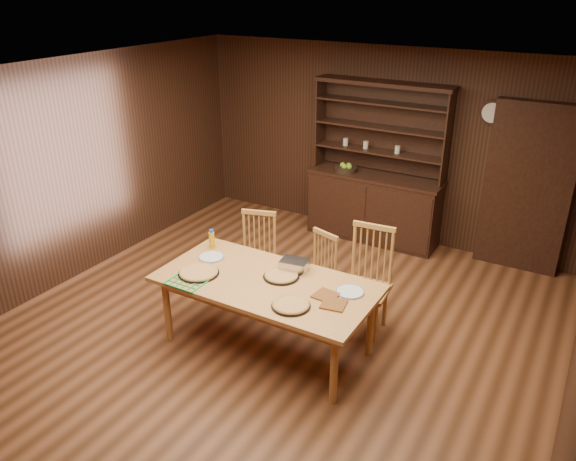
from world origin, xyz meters
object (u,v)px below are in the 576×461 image
Objects in this scene: dining_table at (266,288)px; chair_center at (319,270)px; chair_left at (257,253)px; china_hutch at (374,198)px; juice_bottle at (212,239)px; chair_right at (368,275)px.

dining_table is 0.93m from chair_center.
chair_left is at bearing 128.01° from dining_table.
china_hutch is 2.40× the size of chair_center.
china_hutch is 2.74m from juice_bottle.
china_hutch is at bearing 112.97° from chair_center.
chair_center is at bearing 169.46° from chair_right.
dining_table is at bearing -19.63° from juice_bottle.
chair_left is 1.12× the size of chair_center.
chair_left reaches higher than juice_bottle.
chair_right is (0.70, 0.84, -0.07)m from dining_table.
chair_left is at bearing -104.58° from china_hutch.
chair_right is (0.79, -2.09, 0.01)m from china_hutch.
juice_bottle is (-1.58, -0.53, 0.25)m from chair_right.
chair_right is 5.30× the size of juice_bottle.
chair_center is 4.23× the size of juice_bottle.
chair_center reaches higher than dining_table.
chair_left is at bearing 63.65° from juice_bottle.
chair_center is (0.11, 0.90, -0.20)m from dining_table.
chair_center is 1.21m from juice_bottle.
dining_table is 1.10m from chair_right.
china_hutch reaches higher than chair_center.
chair_right is (1.34, 0.03, 0.07)m from chair_left.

